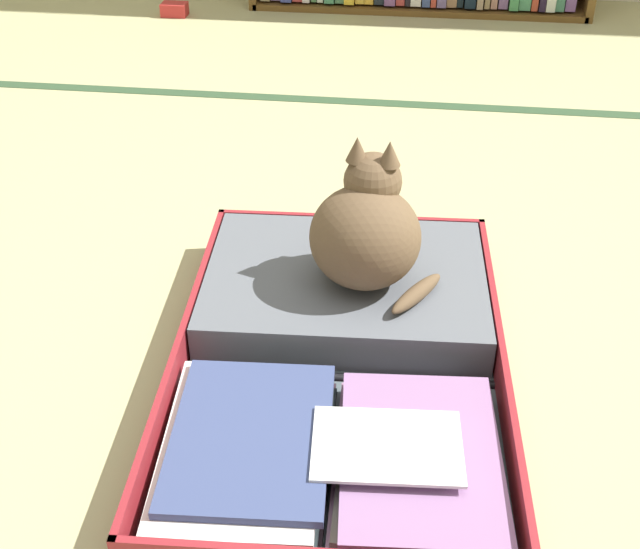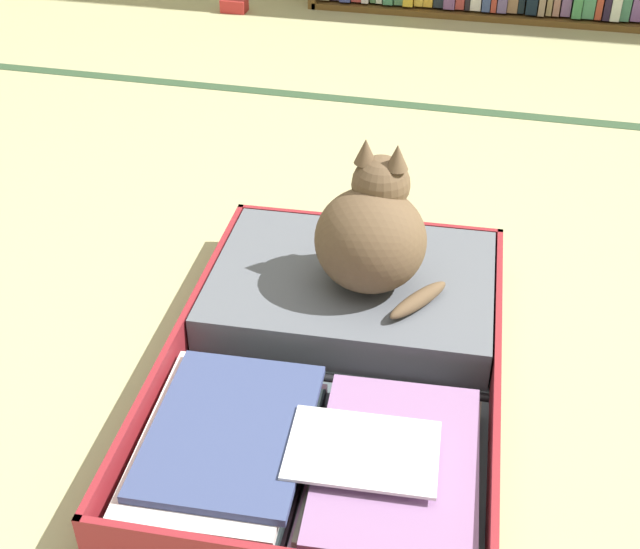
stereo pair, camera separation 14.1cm
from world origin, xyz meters
TOP-DOWN VIEW (x-y plane):
  - ground_plane at (0.00, 0.00)m, footprint 10.00×10.00m
  - tatami_border at (0.00, 1.22)m, footprint 4.80×0.05m
  - open_suitcase at (-0.10, -0.05)m, footprint 0.64×0.93m
  - black_cat at (-0.07, 0.11)m, footprint 0.28×0.25m
  - small_red_pouch at (-0.98, 1.99)m, footprint 0.10×0.07m

SIDE VIEW (x-z plane):
  - ground_plane at x=0.00m, z-range 0.00..0.00m
  - tatami_border at x=0.00m, z-range 0.00..0.00m
  - small_red_pouch at x=-0.98m, z-range 0.00..0.05m
  - open_suitcase at x=-0.10m, z-range -0.01..0.10m
  - black_cat at x=-0.07m, z-range 0.07..0.36m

